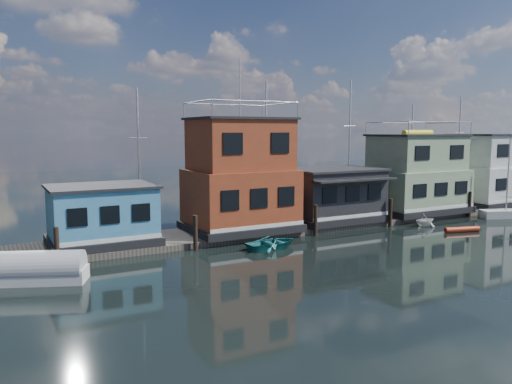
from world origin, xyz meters
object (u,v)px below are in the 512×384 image
houseboat_blue (102,215)px  houseboat_white (492,171)px  houseboat_red (240,177)px  tarp_runabout (42,270)px  houseboat_dark (332,194)px  houseboat_green (416,175)px  red_kayak (462,229)px  dinghy_white (425,220)px  dinghy_teal (272,243)px  day_sailer (506,213)px

houseboat_blue → houseboat_white: bearing=0.0°
houseboat_red → tarp_runabout: (-13.50, -5.38, -3.48)m
houseboat_dark → houseboat_white: (19.00, 0.02, 1.12)m
houseboat_dark → houseboat_green: (9.00, 0.02, 1.13)m
houseboat_green → red_kayak: 7.96m
houseboat_red → dinghy_white: size_ratio=6.24×
dinghy_teal → houseboat_blue: bearing=58.4°
houseboat_white → houseboat_dark: bearing=-179.9°
dinghy_teal → dinghy_white: size_ratio=1.83×
houseboat_white → dinghy_teal: 27.67m
houseboat_blue → houseboat_dark: 17.50m
houseboat_green → houseboat_white: houseboat_green is taller
houseboat_blue → houseboat_red: (9.50, 0.00, 1.90)m
houseboat_green → houseboat_dark: bearing=-179.9°
houseboat_white → dinghy_white: 13.83m
dinghy_teal → dinghy_white: dinghy_white is taller
houseboat_blue → day_sailer: (32.58, -4.42, -1.80)m
houseboat_blue → tarp_runabout: size_ratio=1.45×
houseboat_white → tarp_runabout: houseboat_white is taller
dinghy_white → dinghy_teal: bearing=93.5°
houseboat_green → houseboat_red: bearing=-180.0°
houseboat_dark → houseboat_white: 19.03m
day_sailer → houseboat_white: bearing=70.6°
red_kayak → houseboat_red: bearing=169.3°
houseboat_green → dinghy_white: size_ratio=4.42×
houseboat_blue → houseboat_green: (26.50, 0.00, 1.34)m
tarp_runabout → day_sailer: bearing=24.3°
tarp_runabout → dinghy_teal: (13.41, 0.73, -0.26)m
tarp_runabout → dinghy_teal: tarp_runabout is taller
tarp_runabout → day_sailer: 36.59m
houseboat_blue → dinghy_white: houseboat_blue is taller
tarp_runabout → houseboat_red: bearing=44.5°
day_sailer → dinghy_white: size_ratio=3.53×
dinghy_teal → day_sailer: bearing=-94.6°
houseboat_dark → dinghy_white: houseboat_dark is taller
day_sailer → dinghy_white: bearing=-161.4°
dinghy_teal → dinghy_white: 14.19m
houseboat_red → red_kayak: 16.66m
houseboat_green → dinghy_teal: bearing=-164.8°
houseboat_green → houseboat_blue: bearing=-180.0°
houseboat_red → houseboat_white: (27.00, 0.00, -0.57)m
houseboat_dark → dinghy_white: (6.07, -3.86, -1.92)m
houseboat_red → dinghy_white: (14.07, -3.88, -3.60)m
red_kayak → tarp_runabout: 28.22m
houseboat_white → red_kayak: bearing=-151.0°
dinghy_teal → day_sailer: day_sailer is taller
houseboat_blue → dinghy_teal: size_ratio=1.84×
houseboat_white → dinghy_teal: (-27.09, -4.66, -3.18)m
red_kayak → houseboat_blue: bearing=178.4°
tarp_runabout → houseboat_dark: bearing=36.8°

